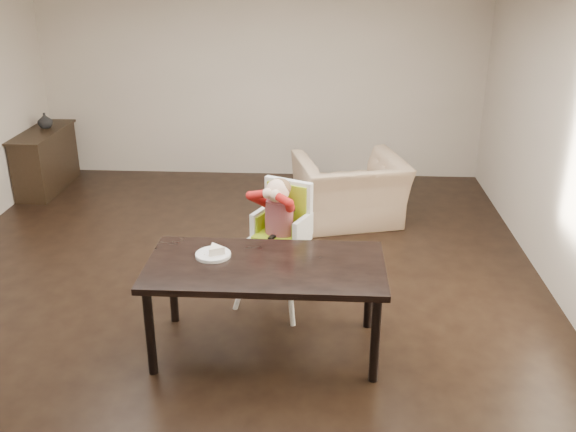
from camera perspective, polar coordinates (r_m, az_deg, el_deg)
name	(u,v)px	position (r m, az deg, el deg)	size (l,w,h in m)	color
ground	(227,294)	(6.00, -5.45, -6.90)	(7.00, 7.00, 0.00)	black
room_walls	(219,94)	(5.34, -6.18, 10.74)	(6.02, 7.02, 2.71)	#C1B3A0
dining_table	(266,273)	(4.88, -2.01, -5.10)	(1.80, 0.90, 0.75)	black
high_chair	(281,216)	(5.49, -0.67, -0.01)	(0.65, 0.65, 1.18)	white
plate	(214,253)	(4.98, -6.60, -3.27)	(0.28, 0.28, 0.08)	white
armchair	(350,180)	(7.37, 5.55, 3.21)	(1.17, 0.76, 1.03)	tan
sideboard	(46,160)	(9.03, -20.74, 4.68)	(0.44, 1.26, 0.79)	black
vase	(45,121)	(9.04, -20.79, 7.92)	(0.19, 0.20, 0.19)	#99999E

